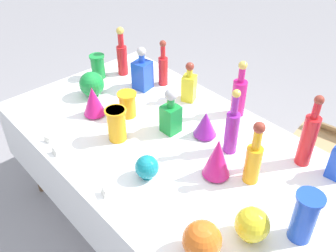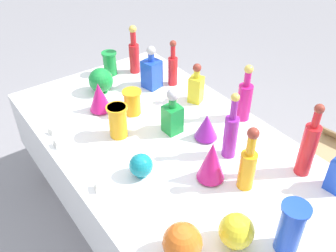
{
  "view_description": "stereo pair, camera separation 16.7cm",
  "coord_description": "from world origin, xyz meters",
  "px_view_note": "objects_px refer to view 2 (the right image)",
  "views": [
    {
      "loc": [
        1.18,
        -1.07,
        2.05
      ],
      "look_at": [
        0.0,
        0.0,
        0.86
      ],
      "focal_mm": 40.0,
      "sensor_mm": 36.0,
      "label": 1
    },
    {
      "loc": [
        1.29,
        -0.94,
        2.05
      ],
      "look_at": [
        0.0,
        0.0,
        0.86
      ],
      "focal_mm": 40.0,
      "sensor_mm": 36.0,
      "label": 2
    }
  ],
  "objects_px": {
    "tall_bottle_5": "(308,146)",
    "square_decanter_0": "(152,72)",
    "tall_bottle_0": "(173,67)",
    "fluted_vase_1": "(206,126)",
    "round_bowl_1": "(182,242)",
    "round_bowl_2": "(141,165)",
    "square_decanter_2": "(172,114)",
    "cardboard_box_behind_left": "(325,171)",
    "fluted_vase_2": "(99,97)",
    "tall_bottle_1": "(231,133)",
    "slender_vase_2": "(132,101)",
    "square_decanter_1": "(196,86)",
    "slender_vase_0": "(291,227)",
    "fluted_vase_0": "(212,161)",
    "tall_bottle_3": "(134,53)",
    "tall_bottle_2": "(248,164)",
    "slender_vase_1": "(110,62)",
    "slender_vase_3": "(118,120)",
    "round_bowl_0": "(236,231)",
    "round_bowl_3": "(101,80)",
    "tall_bottle_4": "(245,98)"
  },
  "relations": [
    {
      "from": "round_bowl_1",
      "to": "tall_bottle_4",
      "type": "bearing_deg",
      "value": 121.69
    },
    {
      "from": "tall_bottle_3",
      "to": "tall_bottle_1",
      "type": "bearing_deg",
      "value": -4.58
    },
    {
      "from": "square_decanter_2",
      "to": "fluted_vase_2",
      "type": "distance_m",
      "value": 0.48
    },
    {
      "from": "tall_bottle_2",
      "to": "slender_vase_0",
      "type": "height_order",
      "value": "tall_bottle_2"
    },
    {
      "from": "fluted_vase_0",
      "to": "fluted_vase_1",
      "type": "distance_m",
      "value": 0.32
    },
    {
      "from": "tall_bottle_3",
      "to": "fluted_vase_2",
      "type": "bearing_deg",
      "value": -55.44
    },
    {
      "from": "tall_bottle_5",
      "to": "square_decanter_0",
      "type": "distance_m",
      "value": 1.12
    },
    {
      "from": "tall_bottle_1",
      "to": "slender_vase_2",
      "type": "relative_size",
      "value": 2.44
    },
    {
      "from": "tall_bottle_0",
      "to": "square_decanter_0",
      "type": "xyz_separation_m",
      "value": [
        -0.05,
        -0.13,
        -0.01
      ]
    },
    {
      "from": "tall_bottle_4",
      "to": "slender_vase_1",
      "type": "xyz_separation_m",
      "value": [
        -0.93,
        -0.37,
        -0.05
      ]
    },
    {
      "from": "tall_bottle_3",
      "to": "slender_vase_1",
      "type": "relative_size",
      "value": 2.08
    },
    {
      "from": "tall_bottle_1",
      "to": "square_decanter_2",
      "type": "height_order",
      "value": "tall_bottle_1"
    },
    {
      "from": "tall_bottle_3",
      "to": "round_bowl_2",
      "type": "relative_size",
      "value": 2.77
    },
    {
      "from": "square_decanter_0",
      "to": "fluted_vase_1",
      "type": "relative_size",
      "value": 1.92
    },
    {
      "from": "fluted_vase_2",
      "to": "tall_bottle_1",
      "type": "bearing_deg",
      "value": 24.57
    },
    {
      "from": "slender_vase_0",
      "to": "round_bowl_3",
      "type": "distance_m",
      "value": 1.49
    },
    {
      "from": "tall_bottle_0",
      "to": "tall_bottle_1",
      "type": "height_order",
      "value": "tall_bottle_1"
    },
    {
      "from": "slender_vase_1",
      "to": "slender_vase_2",
      "type": "bearing_deg",
      "value": -14.33
    },
    {
      "from": "square_decanter_0",
      "to": "round_bowl_1",
      "type": "height_order",
      "value": "square_decanter_0"
    },
    {
      "from": "tall_bottle_1",
      "to": "square_decanter_2",
      "type": "xyz_separation_m",
      "value": [
        -0.33,
        -0.12,
        -0.03
      ]
    },
    {
      "from": "tall_bottle_5",
      "to": "cardboard_box_behind_left",
      "type": "relative_size",
      "value": 0.85
    },
    {
      "from": "tall_bottle_4",
      "to": "fluted_vase_0",
      "type": "bearing_deg",
      "value": -60.9
    },
    {
      "from": "cardboard_box_behind_left",
      "to": "tall_bottle_1",
      "type": "bearing_deg",
      "value": -96.03
    },
    {
      "from": "slender_vase_2",
      "to": "round_bowl_0",
      "type": "bearing_deg",
      "value": -8.64
    },
    {
      "from": "slender_vase_0",
      "to": "fluted_vase_0",
      "type": "bearing_deg",
      "value": 178.31
    },
    {
      "from": "tall_bottle_0",
      "to": "tall_bottle_3",
      "type": "xyz_separation_m",
      "value": [
        -0.3,
        -0.11,
        0.02
      ]
    },
    {
      "from": "tall_bottle_2",
      "to": "slender_vase_3",
      "type": "relative_size",
      "value": 1.79
    },
    {
      "from": "square_decanter_1",
      "to": "fluted_vase_2",
      "type": "relative_size",
      "value": 1.39
    },
    {
      "from": "tall_bottle_3",
      "to": "slender_vase_3",
      "type": "height_order",
      "value": "tall_bottle_3"
    },
    {
      "from": "slender_vase_0",
      "to": "fluted_vase_1",
      "type": "relative_size",
      "value": 1.56
    },
    {
      "from": "tall_bottle_0",
      "to": "slender_vase_2",
      "type": "distance_m",
      "value": 0.43
    },
    {
      "from": "slender_vase_1",
      "to": "fluted_vase_1",
      "type": "distance_m",
      "value": 0.95
    },
    {
      "from": "tall_bottle_0",
      "to": "square_decanter_1",
      "type": "distance_m",
      "value": 0.26
    },
    {
      "from": "slender_vase_3",
      "to": "round_bowl_1",
      "type": "bearing_deg",
      "value": -12.92
    },
    {
      "from": "fluted_vase_0",
      "to": "slender_vase_3",
      "type": "bearing_deg",
      "value": -161.44
    },
    {
      "from": "tall_bottle_5",
      "to": "square_decanter_2",
      "type": "distance_m",
      "value": 0.72
    },
    {
      "from": "slender_vase_0",
      "to": "tall_bottle_3",
      "type": "bearing_deg",
      "value": 169.71
    },
    {
      "from": "fluted_vase_2",
      "to": "tall_bottle_2",
      "type": "bearing_deg",
      "value": 14.67
    },
    {
      "from": "tall_bottle_1",
      "to": "slender_vase_2",
      "type": "distance_m",
      "value": 0.65
    },
    {
      "from": "slender_vase_1",
      "to": "tall_bottle_0",
      "type": "bearing_deg",
      "value": 36.24
    },
    {
      "from": "cardboard_box_behind_left",
      "to": "square_decanter_1",
      "type": "bearing_deg",
      "value": -128.85
    },
    {
      "from": "tall_bottle_3",
      "to": "square_decanter_1",
      "type": "xyz_separation_m",
      "value": [
        0.55,
        0.1,
        -0.03
      ]
    },
    {
      "from": "tall_bottle_5",
      "to": "cardboard_box_behind_left",
      "type": "bearing_deg",
      "value": 106.07
    },
    {
      "from": "slender_vase_0",
      "to": "slender_vase_3",
      "type": "relative_size",
      "value": 1.25
    },
    {
      "from": "tall_bottle_0",
      "to": "fluted_vase_1",
      "type": "relative_size",
      "value": 2.06
    },
    {
      "from": "tall_bottle_3",
      "to": "fluted_vase_2",
      "type": "relative_size",
      "value": 1.83
    },
    {
      "from": "tall_bottle_3",
      "to": "fluted_vase_0",
      "type": "height_order",
      "value": "tall_bottle_3"
    },
    {
      "from": "round_bowl_1",
      "to": "round_bowl_2",
      "type": "distance_m",
      "value": 0.49
    },
    {
      "from": "slender_vase_1",
      "to": "round_bowl_3",
      "type": "height_order",
      "value": "round_bowl_3"
    },
    {
      "from": "tall_bottle_1",
      "to": "slender_vase_2",
      "type": "bearing_deg",
      "value": -161.94
    }
  ]
}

